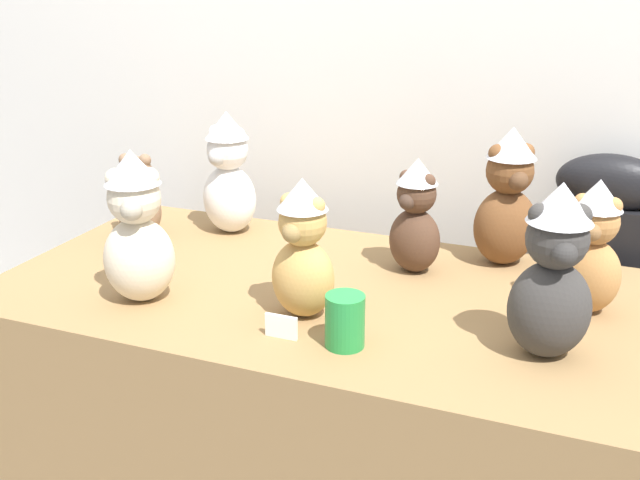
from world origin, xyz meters
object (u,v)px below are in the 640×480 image
object	(u,v)px
display_table	(320,424)
teddy_bear_charcoal	(553,274)
teddy_bear_cocoa	(415,217)
teddy_bear_caramel	(592,249)
teddy_bear_mocha	(138,199)
instrument_case	(590,328)
teddy_bear_snow	(228,174)
teddy_bear_cream	(137,229)
teddy_bear_honey	(303,250)
teddy_bear_chestnut	(508,199)
party_cup_green	(344,322)

from	to	relation	value
display_table	teddy_bear_charcoal	xyz separation A→B (m)	(0.53, -0.14, 0.55)
display_table	teddy_bear_cocoa	distance (m)	0.58
teddy_bear_caramel	teddy_bear_mocha	bearing A→B (deg)	-175.30
instrument_case	teddy_bear_charcoal	size ratio (longest dim) A/B	2.90
teddy_bear_snow	teddy_bear_cream	distance (m)	0.49
instrument_case	teddy_bear_mocha	xyz separation A→B (m)	(-1.21, -0.40, 0.36)
teddy_bear_honey	teddy_bear_cocoa	bearing A→B (deg)	70.86
teddy_bear_honey	teddy_bear_chestnut	size ratio (longest dim) A/B	0.88
teddy_bear_honey	teddy_bear_cocoa	world-z (taller)	teddy_bear_honey
teddy_bear_mocha	party_cup_green	size ratio (longest dim) A/B	2.18
party_cup_green	display_table	bearing A→B (deg)	120.95
teddy_bear_charcoal	teddy_bear_caramel	size ratio (longest dim) A/B	1.17
display_table	teddy_bear_honey	size ratio (longest dim) A/B	4.96
display_table	teddy_bear_charcoal	bearing A→B (deg)	-14.78
teddy_bear_caramel	party_cup_green	world-z (taller)	teddy_bear_caramel
instrument_case	teddy_bear_honey	size ratio (longest dim) A/B	3.29
teddy_bear_snow	teddy_bear_caramel	xyz separation A→B (m)	(0.98, -0.18, -0.02)
teddy_bear_mocha	teddy_bear_cocoa	bearing A→B (deg)	-11.38
teddy_bear_charcoal	teddy_bear_mocha	size ratio (longest dim) A/B	1.46
teddy_bear_charcoal	teddy_bear_cocoa	xyz separation A→B (m)	(-0.35, 0.32, -0.03)
teddy_bear_charcoal	teddy_bear_snow	bearing A→B (deg)	136.22
teddy_bear_mocha	teddy_bear_snow	bearing A→B (deg)	18.69
instrument_case	teddy_bear_honey	distance (m)	0.99
teddy_bear_honey	teddy_bear_caramel	size ratio (longest dim) A/B	1.03
display_table	instrument_case	distance (m)	0.83
teddy_bear_cocoa	teddy_bear_snow	bearing A→B (deg)	-171.96
display_table	teddy_bear_chestnut	xyz separation A→B (m)	(0.38, 0.32, 0.55)
teddy_bear_honey	teddy_bear_chestnut	distance (m)	0.59
party_cup_green	teddy_bear_mocha	bearing A→B (deg)	152.31
display_table	teddy_bear_honey	bearing A→B (deg)	-82.36
display_table	teddy_bear_honey	distance (m)	0.55
display_table	party_cup_green	world-z (taller)	party_cup_green
teddy_bear_charcoal	instrument_case	bearing A→B (deg)	63.72
teddy_bear_chestnut	teddy_bear_cocoa	distance (m)	0.24
teddy_bear_cream	teddy_bear_chestnut	bearing A→B (deg)	8.48
teddy_bear_mocha	display_table	bearing A→B (deg)	-27.70
instrument_case	display_table	bearing A→B (deg)	-137.63
teddy_bear_snow	teddy_bear_cocoa	xyz separation A→B (m)	(0.56, -0.09, -0.03)
display_table	teddy_bear_caramel	bearing A→B (deg)	9.44
display_table	teddy_bear_caramel	distance (m)	0.80
instrument_case	teddy_bear_chestnut	world-z (taller)	teddy_bear_chestnut
teddy_bear_caramel	teddy_bear_mocha	world-z (taller)	teddy_bear_caramel
instrument_case	teddy_bear_snow	size ratio (longest dim) A/B	2.94
teddy_bear_cream	teddy_bear_caramel	bearing A→B (deg)	-9.24
teddy_bear_cream	teddy_bear_chestnut	world-z (taller)	teddy_bear_chestnut
instrument_case	teddy_bear_charcoal	bearing A→B (deg)	-95.85
instrument_case	party_cup_green	bearing A→B (deg)	-119.02
teddy_bear_cocoa	display_table	bearing A→B (deg)	-116.91
teddy_bear_cocoa	party_cup_green	world-z (taller)	teddy_bear_cocoa
teddy_bear_snow	party_cup_green	bearing A→B (deg)	-36.84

